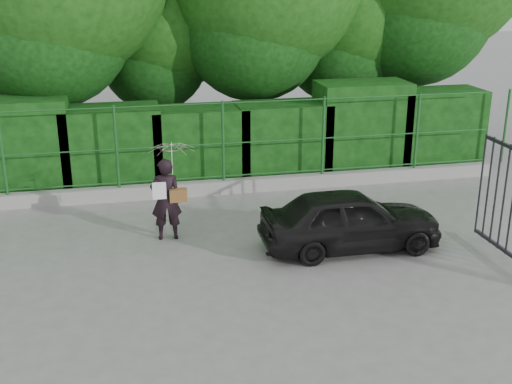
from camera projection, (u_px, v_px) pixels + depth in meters
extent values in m
plane|color=gray|center=(245.00, 285.00, 10.24)|extent=(80.00, 80.00, 0.00)
cube|color=#9E9E99|center=(206.00, 188.00, 14.34)|extent=(14.00, 0.25, 0.30)
cylinder|color=#1B5421|center=(2.00, 153.00, 13.17)|extent=(0.06, 0.06, 1.80)
cylinder|color=#1B5421|center=(116.00, 147.00, 13.62)|extent=(0.06, 0.06, 1.80)
cylinder|color=#1B5421|center=(223.00, 141.00, 14.08)|extent=(0.06, 0.06, 1.80)
cylinder|color=#1B5421|center=(323.00, 136.00, 14.54)|extent=(0.06, 0.06, 1.80)
cylinder|color=#1B5421|center=(417.00, 131.00, 14.99)|extent=(0.06, 0.06, 1.80)
cylinder|color=#1B5421|center=(505.00, 126.00, 15.45)|extent=(0.06, 0.06, 1.80)
cylinder|color=#1B5421|center=(206.00, 177.00, 14.26)|extent=(13.60, 0.03, 0.03)
cylinder|color=#1B5421|center=(205.00, 145.00, 14.02)|extent=(13.60, 0.03, 0.03)
cylinder|color=#1B5421|center=(204.00, 104.00, 13.72)|extent=(13.60, 0.03, 0.03)
cube|color=black|center=(20.00, 147.00, 14.17)|extent=(2.20, 1.20, 2.14)
cube|color=black|center=(112.00, 147.00, 14.61)|extent=(2.20, 1.20, 1.87)
cube|color=black|center=(200.00, 145.00, 15.03)|extent=(2.20, 1.20, 1.77)
cube|color=black|center=(282.00, 140.00, 15.42)|extent=(2.20, 1.20, 1.79)
cube|color=black|center=(361.00, 127.00, 15.75)|extent=(2.20, 1.20, 2.22)
cube|color=black|center=(435.00, 128.00, 16.19)|extent=(2.20, 1.20, 1.96)
cylinder|color=black|center=(66.00, 80.00, 15.56)|extent=(0.36, 0.36, 4.50)
cylinder|color=black|center=(166.00, 92.00, 17.46)|extent=(0.36, 0.36, 3.25)
sphere|color=#14470F|center=(163.00, 18.00, 16.82)|extent=(3.90, 3.90, 3.90)
cylinder|color=black|center=(264.00, 76.00, 16.87)|extent=(0.36, 0.36, 4.25)
cylinder|color=black|center=(344.00, 83.00, 18.13)|extent=(0.36, 0.36, 3.50)
sphere|color=#14470F|center=(348.00, 6.00, 17.45)|extent=(4.20, 4.20, 4.20)
cylinder|color=black|center=(418.00, 60.00, 17.96)|extent=(0.36, 0.36, 4.75)
cube|color=#25252B|center=(507.00, 252.00, 11.05)|extent=(0.05, 2.00, 0.06)
cylinder|color=#25252B|center=(512.00, 203.00, 10.81)|extent=(0.04, 0.04, 1.90)
cylinder|color=#25252B|center=(504.00, 198.00, 11.04)|extent=(0.04, 0.04, 1.90)
cylinder|color=#25252B|center=(496.00, 193.00, 11.27)|extent=(0.04, 0.04, 1.90)
cylinder|color=#25252B|center=(488.00, 189.00, 11.50)|extent=(0.04, 0.04, 1.90)
cylinder|color=#25252B|center=(481.00, 184.00, 11.73)|extent=(0.04, 0.04, 1.90)
imported|color=black|center=(166.00, 199.00, 11.77)|extent=(0.58, 0.39, 1.55)
imported|color=white|center=(172.00, 163.00, 11.63)|extent=(0.85, 0.86, 0.78)
cube|color=brown|center=(178.00, 195.00, 11.71)|extent=(0.32, 0.15, 0.24)
cube|color=white|center=(159.00, 191.00, 11.57)|extent=(0.25, 0.02, 0.32)
imported|color=black|center=(350.00, 219.00, 11.44)|extent=(3.23, 1.30, 1.10)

